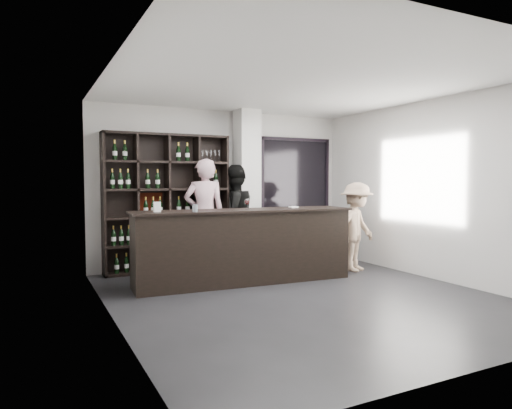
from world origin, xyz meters
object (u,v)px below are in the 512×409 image
taster_pink (205,215)px  customer (357,227)px  tasting_counter (245,246)px  wine_shelf (168,203)px  taster_black (234,216)px

taster_pink → customer: 2.68m
tasting_counter → taster_pink: bearing=103.8°
tasting_counter → customer: customer is taller
wine_shelf → taster_black: bearing=-7.9°
tasting_counter → taster_pink: taster_pink is taller
wine_shelf → customer: (2.95, -1.52, -0.42)m
tasting_counter → taster_black: size_ratio=1.85×
wine_shelf → taster_pink: wine_shelf is taller
taster_black → customer: size_ratio=1.21×
customer → taster_black: bearing=119.1°
tasting_counter → taster_black: bearing=77.0°
tasting_counter → customer: 2.16m
wine_shelf → taster_black: size_ratio=1.28×
taster_pink → customer: bearing=165.9°
taster_black → customer: 2.22m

